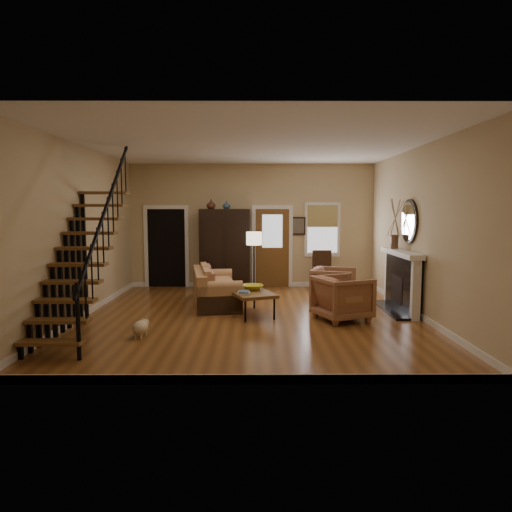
{
  "coord_description": "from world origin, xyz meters",
  "views": [
    {
      "loc": [
        0.06,
        -8.77,
        2.08
      ],
      "look_at": [
        0.1,
        0.4,
        1.15
      ],
      "focal_mm": 32.0,
      "sensor_mm": 36.0,
      "label": 1
    }
  ],
  "objects_px": {
    "floor_lamp": "(254,266)",
    "coffee_table": "(250,303)",
    "armchair_right": "(334,286)",
    "side_chair": "(323,271)",
    "armchair_left": "(342,298)",
    "armoire": "(225,249)",
    "sofa": "(216,288)"
  },
  "relations": [
    {
      "from": "floor_lamp",
      "to": "coffee_table",
      "type": "bearing_deg",
      "value": -92.73
    },
    {
      "from": "coffee_table",
      "to": "armchair_left",
      "type": "distance_m",
      "value": 1.81
    },
    {
      "from": "sofa",
      "to": "floor_lamp",
      "type": "relative_size",
      "value": 1.33
    },
    {
      "from": "coffee_table",
      "to": "side_chair",
      "type": "relative_size",
      "value": 1.22
    },
    {
      "from": "armoire",
      "to": "armchair_right",
      "type": "relative_size",
      "value": 2.3
    },
    {
      "from": "armchair_right",
      "to": "side_chair",
      "type": "relative_size",
      "value": 0.89
    },
    {
      "from": "armchair_right",
      "to": "armchair_left",
      "type": "bearing_deg",
      "value": -164.77
    },
    {
      "from": "floor_lamp",
      "to": "sofa",
      "type": "bearing_deg",
      "value": -138.17
    },
    {
      "from": "floor_lamp",
      "to": "side_chair",
      "type": "relative_size",
      "value": 1.54
    },
    {
      "from": "coffee_table",
      "to": "sofa",
      "type": "bearing_deg",
      "value": 130.26
    },
    {
      "from": "armoire",
      "to": "coffee_table",
      "type": "distance_m",
      "value": 3.2
    },
    {
      "from": "side_chair",
      "to": "armchair_left",
      "type": "bearing_deg",
      "value": -92.1
    },
    {
      "from": "side_chair",
      "to": "floor_lamp",
      "type": "bearing_deg",
      "value": -146.39
    },
    {
      "from": "sofa",
      "to": "armchair_left",
      "type": "relative_size",
      "value": 2.25
    },
    {
      "from": "armchair_left",
      "to": "sofa",
      "type": "bearing_deg",
      "value": 40.08
    },
    {
      "from": "coffee_table",
      "to": "armchair_left",
      "type": "height_order",
      "value": "armchair_left"
    },
    {
      "from": "sofa",
      "to": "coffee_table",
      "type": "bearing_deg",
      "value": -59.09
    },
    {
      "from": "sofa",
      "to": "floor_lamp",
      "type": "distance_m",
      "value": 1.18
    },
    {
      "from": "armchair_right",
      "to": "floor_lamp",
      "type": "bearing_deg",
      "value": 85.99
    },
    {
      "from": "coffee_table",
      "to": "side_chair",
      "type": "distance_m",
      "value": 3.39
    },
    {
      "from": "armoire",
      "to": "side_chair",
      "type": "distance_m",
      "value": 2.61
    },
    {
      "from": "armoire",
      "to": "armchair_right",
      "type": "height_order",
      "value": "armoire"
    },
    {
      "from": "sofa",
      "to": "side_chair",
      "type": "relative_size",
      "value": 2.05
    },
    {
      "from": "sofa",
      "to": "armchair_right",
      "type": "distance_m",
      "value": 2.57
    },
    {
      "from": "armchair_left",
      "to": "side_chair",
      "type": "bearing_deg",
      "value": -24.29
    },
    {
      "from": "side_chair",
      "to": "sofa",
      "type": "bearing_deg",
      "value": -143.59
    },
    {
      "from": "armchair_right",
      "to": "side_chair",
      "type": "distance_m",
      "value": 1.9
    },
    {
      "from": "armoire",
      "to": "sofa",
      "type": "relative_size",
      "value": 1.0
    },
    {
      "from": "armoire",
      "to": "side_chair",
      "type": "bearing_deg",
      "value": -4.48
    },
    {
      "from": "armoire",
      "to": "coffee_table",
      "type": "xyz_separation_m",
      "value": [
        0.68,
        -3.02,
        -0.81
      ]
    },
    {
      "from": "armoire",
      "to": "floor_lamp",
      "type": "bearing_deg",
      "value": -61.36
    },
    {
      "from": "sofa",
      "to": "side_chair",
      "type": "bearing_deg",
      "value": 27.06
    }
  ]
}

